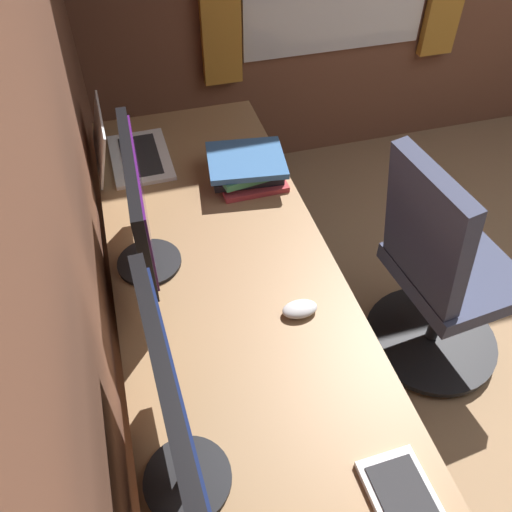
{
  "coord_description": "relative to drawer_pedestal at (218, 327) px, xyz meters",
  "views": [
    {
      "loc": [
        -0.53,
        2.14,
        1.94
      ],
      "look_at": [
        0.4,
        1.87,
        0.95
      ],
      "focal_mm": 37.21,
      "sensor_mm": 36.0,
      "label": 1
    }
  ],
  "objects": [
    {
      "name": "drawer_pedestal",
      "position": [
        0.0,
        0.0,
        0.0
      ],
      "size": [
        0.4,
        0.51,
        0.69
      ],
      "color": "#936D47",
      "rests_on": "ground"
    },
    {
      "name": "laptop_leftmost",
      "position": [
        0.58,
        0.21,
        0.43
      ],
      "size": [
        0.35,
        0.28,
        0.22
      ],
      "color": "white",
      "rests_on": "desk"
    },
    {
      "name": "monitor_primary",
      "position": [
        -0.68,
        0.2,
        0.65
      ],
      "size": [
        0.54,
        0.2,
        0.47
      ],
      "color": "black",
      "rests_on": "desk"
    },
    {
      "name": "monitor_secondary",
      "position": [
        0.02,
        0.19,
        0.62
      ],
      "size": [
        0.52,
        0.2,
        0.4
      ],
      "color": "black",
      "rests_on": "desk"
    },
    {
      "name": "mouse_main",
      "position": [
        -0.3,
        -0.19,
        0.4
      ],
      "size": [
        0.06,
        0.1,
        0.03
      ],
      "primitive_type": "ellipsoid",
      "color": "silver",
      "rests_on": "desk"
    },
    {
      "name": "book_stack_near",
      "position": [
        0.34,
        -0.21,
        0.43
      ],
      "size": [
        0.27,
        0.3,
        0.1
      ],
      "color": "#B2383D",
      "rests_on": "desk"
    },
    {
      "name": "office_chair",
      "position": [
        -0.09,
        -0.84,
        0.11
      ],
      "size": [
        0.56,
        0.57,
        0.97
      ],
      "color": "#383D56",
      "rests_on": "ground"
    },
    {
      "name": "wall_back",
      "position": [
        -0.65,
        0.39,
        0.95
      ],
      "size": [
        4.81,
        0.1,
        2.6
      ],
      "primitive_type": "cube",
      "color": "brown",
      "rests_on": "ground"
    },
    {
      "name": "desk",
      "position": [
        -0.25,
        -0.03,
        0.32
      ],
      "size": [
        2.3,
        0.69,
        0.73
      ],
      "color": "#936D47",
      "rests_on": "ground"
    }
  ]
}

